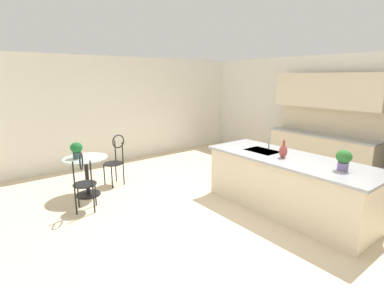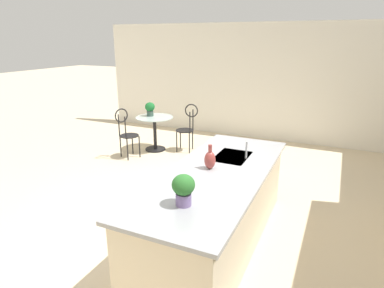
% 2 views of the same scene
% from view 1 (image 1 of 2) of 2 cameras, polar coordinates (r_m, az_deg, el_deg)
% --- Properties ---
extents(ground_plane, '(40.00, 40.00, 0.00)m').
position_cam_1_polar(ground_plane, '(4.82, 8.92, -14.12)').
color(ground_plane, beige).
extents(wall_back, '(9.00, 0.12, 2.70)m').
position_cam_1_polar(wall_back, '(7.47, 29.04, 4.98)').
color(wall_back, silver).
rests_on(wall_back, ground).
extents(wall_left_window, '(0.12, 7.80, 2.70)m').
position_cam_1_polar(wall_left_window, '(7.87, -14.02, 6.56)').
color(wall_left_window, silver).
rests_on(wall_left_window, ground).
extents(kitchen_island, '(2.80, 1.06, 0.92)m').
position_cam_1_polar(kitchen_island, '(5.09, 18.23, -7.44)').
color(kitchen_island, beige).
rests_on(kitchen_island, ground).
extents(back_counter_run, '(2.44, 0.64, 1.52)m').
position_cam_1_polar(back_counter_run, '(7.38, 24.07, -1.39)').
color(back_counter_run, beige).
rests_on(back_counter_run, ground).
extents(upper_cabinet_run, '(2.40, 0.36, 0.76)m').
position_cam_1_polar(upper_cabinet_run, '(7.16, 25.02, 9.55)').
color(upper_cabinet_run, beige).
rests_on(upper_cabinet_run, back_counter_run).
extents(bistro_table, '(0.80, 0.80, 0.74)m').
position_cam_1_polar(bistro_table, '(5.77, -20.03, -5.34)').
color(bistro_table, black).
rests_on(bistro_table, ground).
extents(chair_near_window, '(0.44, 0.51, 1.04)m').
position_cam_1_polar(chair_near_window, '(6.16, -14.86, -2.61)').
color(chair_near_window, black).
rests_on(chair_near_window, ground).
extents(chair_by_island, '(0.52, 0.50, 1.04)m').
position_cam_1_polar(chair_by_island, '(5.06, -20.55, -6.46)').
color(chair_by_island, black).
rests_on(chair_by_island, ground).
extents(sink_faucet, '(0.02, 0.02, 0.22)m').
position_cam_1_polar(sink_faucet, '(5.38, 14.91, 0.16)').
color(sink_faucet, '#B2B5BA').
rests_on(sink_faucet, kitchen_island).
extents(potted_plant_on_table, '(0.21, 0.21, 0.30)m').
position_cam_1_polar(potted_plant_on_table, '(5.66, -21.81, -0.96)').
color(potted_plant_on_table, '#385147').
rests_on(potted_plant_on_table, bistro_table).
extents(potted_plant_counter_far, '(0.21, 0.21, 0.29)m').
position_cam_1_polar(potted_plant_counter_far, '(4.52, 27.73, -2.59)').
color(potted_plant_counter_far, '#7A669E').
rests_on(potted_plant_counter_far, kitchen_island).
extents(vase_on_counter, '(0.13, 0.13, 0.29)m').
position_cam_1_polar(vase_on_counter, '(4.87, 17.53, -1.34)').
color(vase_on_counter, '#993D38').
rests_on(vase_on_counter, kitchen_island).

